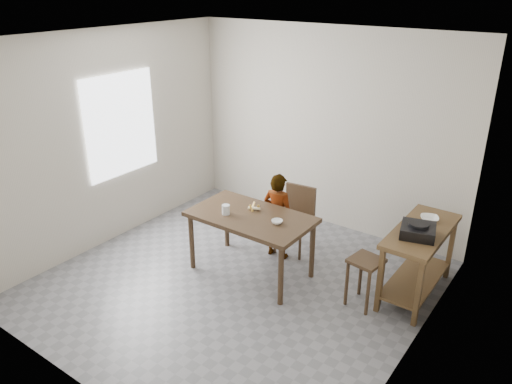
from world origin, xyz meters
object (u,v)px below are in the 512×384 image
Objects in this scene: dining_table at (251,244)px; dining_chair at (294,221)px; stool at (364,282)px; prep_counter at (417,262)px; child at (278,216)px.

dining_chair is (0.13, 0.73, 0.04)m from dining_table.
dining_chair is at bearing 155.71° from stool.
dining_table reaches higher than stool.
dining_chair reaches higher than prep_counter.
child is (0.04, 0.50, 0.17)m from dining_table.
prep_counter is at bearing 22.15° from dining_table.
prep_counter is 1.70m from child.
stool is at bearing 7.71° from dining_table.
stool is (-0.37, -0.52, -0.12)m from prep_counter.
prep_counter is 2.16× the size of stool.
dining_table is at bearing -106.31° from dining_chair.
stool is at bearing -125.74° from prep_counter.
child is at bearing -173.36° from prep_counter.
dining_chair is 1.50× the size of stool.
dining_table is 0.54m from child.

